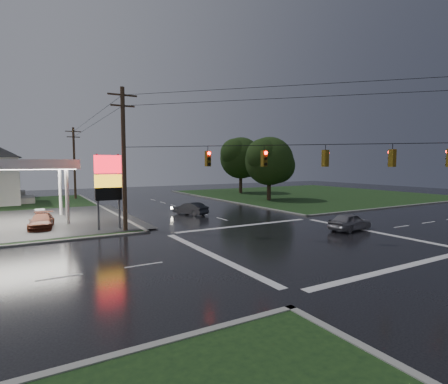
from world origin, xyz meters
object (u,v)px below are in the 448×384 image
pylon_sign (108,180)px  car_pump (41,221)px  utility_pole_n (74,162)px  utility_pole_nw (124,157)px  car_crossing (350,222)px  tree_ne_near (270,161)px  tree_ne_far (242,158)px  car_north (190,209)px

pylon_sign → car_pump: size_ratio=1.44×
pylon_sign → utility_pole_n: bearing=87.9°
utility_pole_nw → utility_pole_n: bearing=90.0°
utility_pole_nw → car_pump: size_ratio=2.63×
car_crossing → utility_pole_nw: bearing=54.6°
car_crossing → car_pump: 24.67m
pylon_sign → utility_pole_n: utility_pole_n is taller
tree_ne_near → tree_ne_far: (3.01, 12.00, 0.62)m
utility_pole_nw → car_pump: (-5.57, 4.50, -5.11)m
car_north → car_pump: size_ratio=0.94×
pylon_sign → utility_pole_nw: size_ratio=0.55×
tree_ne_far → car_pump: bearing=-148.2°
pylon_sign → car_north: bearing=26.3°
tree_ne_near → car_north: (-15.60, -7.02, -4.92)m
pylon_sign → car_north: (9.04, 4.47, -3.37)m
utility_pole_nw → car_north: 10.97m
tree_ne_far → car_pump: tree_ne_far is taller
tree_ne_near → tree_ne_far: 12.39m
tree_ne_far → car_north: tree_ne_far is taller
pylon_sign → car_crossing: size_ratio=1.49×
utility_pole_nw → tree_ne_far: 36.20m
pylon_sign → utility_pole_n: 27.56m
pylon_sign → utility_pole_nw: (1.00, -1.00, 1.71)m
utility_pole_n → tree_ne_far: bearing=-8.5°
tree_ne_far → car_north: size_ratio=2.51×
pylon_sign → car_north: 10.63m
car_north → car_pump: 13.65m
pylon_sign → tree_ne_near: bearing=25.0°
utility_pole_nw → car_crossing: size_ratio=2.73×
utility_pole_n → car_north: 24.86m
tree_ne_near → car_north: 17.80m
utility_pole_nw → car_north: utility_pole_nw is taller
car_north → tree_ne_near: bearing=-177.0°
car_north → car_crossing: (7.41, -13.89, 0.04)m
pylon_sign → tree_ne_far: size_ratio=0.61×
car_pump → tree_ne_far: bearing=40.1°
tree_ne_near → utility_pole_nw: bearing=-152.1°
utility_pole_nw → car_north: (8.04, 5.47, -5.08)m
utility_pole_nw → car_north: bearing=34.3°
utility_pole_nw → car_crossing: utility_pole_nw is taller
utility_pole_n → car_pump: 25.11m
car_north → car_pump: car_north is taller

